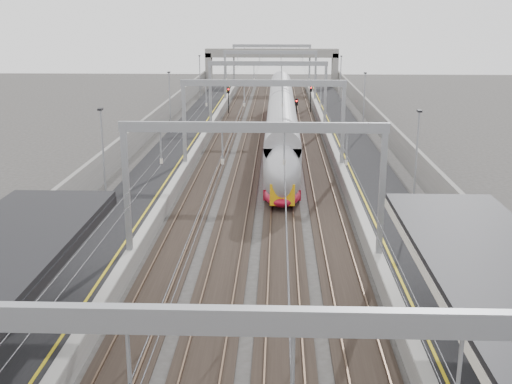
# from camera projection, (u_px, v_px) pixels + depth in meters

# --- Properties ---
(platform_left) EXTENTS (4.00, 120.00, 1.00)m
(platform_left) POSITION_uv_depth(u_px,v_px,m) (171.00, 160.00, 54.94)
(platform_left) COLOR black
(platform_left) RESTS_ON ground
(platform_right) EXTENTS (4.00, 120.00, 1.00)m
(platform_right) POSITION_uv_depth(u_px,v_px,m) (358.00, 161.00, 54.40)
(platform_right) COLOR black
(platform_right) RESTS_ON ground
(tracks) EXTENTS (11.40, 140.00, 0.20)m
(tracks) POSITION_uv_depth(u_px,v_px,m) (264.00, 165.00, 54.79)
(tracks) COLOR black
(tracks) RESTS_ON ground
(overhead_line) EXTENTS (13.00, 140.00, 6.60)m
(overhead_line) POSITION_uv_depth(u_px,v_px,m) (266.00, 85.00, 59.51)
(overhead_line) COLOR gray
(overhead_line) RESTS_ON platform_left
(overbridge) EXTENTS (22.00, 2.20, 6.90)m
(overbridge) POSITION_uv_depth(u_px,v_px,m) (272.00, 58.00, 106.30)
(overbridge) COLOR slate
(overbridge) RESTS_ON ground
(wall_left) EXTENTS (0.30, 120.00, 3.20)m
(wall_left) POSITION_uv_depth(u_px,v_px,m) (133.00, 147.00, 54.75)
(wall_left) COLOR slate
(wall_left) RESTS_ON ground
(wall_right) EXTENTS (0.30, 120.00, 3.20)m
(wall_right) POSITION_uv_depth(u_px,v_px,m) (397.00, 149.00, 53.99)
(wall_right) COLOR slate
(wall_right) RESTS_ON ground
(train) EXTENTS (2.59, 47.11, 4.09)m
(train) POSITION_uv_depth(u_px,v_px,m) (281.00, 126.00, 62.38)
(train) COLOR maroon
(train) RESTS_ON ground
(bench) EXTENTS (0.91, 1.66, 0.83)m
(bench) POSITION_uv_depth(u_px,v_px,m) (502.00, 337.00, 22.82)
(bench) COLOR black
(bench) RESTS_ON platform_right
(signal_green) EXTENTS (0.32, 0.32, 3.48)m
(signal_green) POSITION_uv_depth(u_px,v_px,m) (229.00, 96.00, 81.85)
(signal_green) COLOR black
(signal_green) RESTS_ON ground
(signal_red_near) EXTENTS (0.32, 0.32, 3.48)m
(signal_red_near) POSITION_uv_depth(u_px,v_px,m) (296.00, 108.00, 71.07)
(signal_red_near) COLOR black
(signal_red_near) RESTS_ON ground
(signal_red_far) EXTENTS (0.32, 0.32, 3.48)m
(signal_red_far) POSITION_uv_depth(u_px,v_px,m) (311.00, 94.00, 83.50)
(signal_red_far) COLOR black
(signal_red_far) RESTS_ON ground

